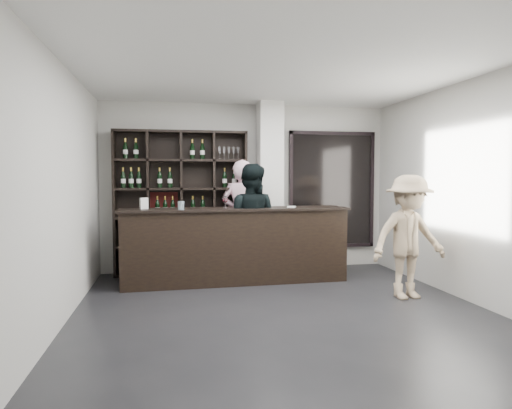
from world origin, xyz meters
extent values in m
cube|color=black|center=(0.00, 0.00, -0.01)|extent=(5.00, 5.50, 0.01)
cube|color=silver|center=(0.35, 2.47, 1.45)|extent=(0.40, 0.40, 2.90)
cube|color=black|center=(1.55, 2.69, 1.40)|extent=(1.60, 0.08, 2.10)
cube|color=black|center=(1.55, 2.69, 1.40)|extent=(1.48, 0.02, 1.98)
cube|color=black|center=(-0.35, 1.75, 0.56)|extent=(3.42, 0.64, 1.12)
cube|color=black|center=(-0.35, 1.75, 1.14)|extent=(3.50, 0.72, 0.03)
imported|color=#FFC8DA|center=(-0.15, 2.40, 0.96)|extent=(0.81, 0.67, 1.92)
imported|color=black|center=(-0.10, 1.85, 0.92)|extent=(1.10, 0.99, 1.84)
imported|color=tan|center=(1.80, 0.40, 0.83)|extent=(1.12, 0.71, 1.66)
cylinder|color=silver|center=(-1.18, 1.58, 1.21)|extent=(0.12, 0.12, 0.12)
cube|color=white|center=(0.54, 1.73, 1.16)|extent=(0.16, 0.16, 0.02)
cube|color=white|center=(-1.72, 1.79, 1.24)|extent=(0.12, 0.09, 0.17)
camera|label=1|loc=(-1.33, -5.18, 1.63)|focal=32.00mm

